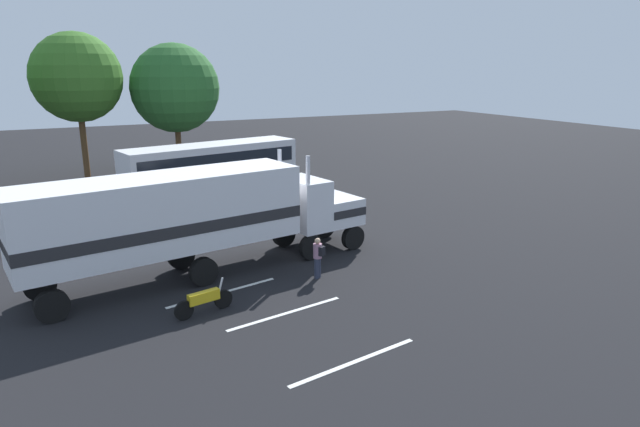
# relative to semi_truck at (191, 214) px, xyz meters

# --- Properties ---
(ground_plane) EXTENTS (120.00, 120.00, 0.00)m
(ground_plane) POSITION_rel_semi_truck_xyz_m (5.09, 1.39, -2.52)
(ground_plane) COLOR black
(lane_stripe_near) EXTENTS (4.34, 1.03, 0.01)m
(lane_stripe_near) POSITION_rel_semi_truck_xyz_m (0.48, -2.11, -2.52)
(lane_stripe_near) COLOR silver
(lane_stripe_near) RESTS_ON ground_plane
(lane_stripe_mid) EXTENTS (4.37, 0.84, 0.01)m
(lane_stripe_mid) POSITION_rel_semi_truck_xyz_m (1.85, -4.77, -2.52)
(lane_stripe_mid) COLOR silver
(lane_stripe_mid) RESTS_ON ground_plane
(lane_stripe_far) EXTENTS (4.37, 0.82, 0.01)m
(lane_stripe_far) POSITION_rel_semi_truck_xyz_m (2.34, -8.51, -2.52)
(lane_stripe_far) COLOR silver
(lane_stripe_far) RESTS_ON ground_plane
(semi_truck) EXTENTS (14.38, 4.88, 4.50)m
(semi_truck) POSITION_rel_semi_truck_xyz_m (0.00, 0.00, 0.00)
(semi_truck) COLOR white
(semi_truck) RESTS_ON ground_plane
(person_bystander) EXTENTS (0.42, 0.48, 1.63)m
(person_bystander) POSITION_rel_semi_truck_xyz_m (4.25, -2.37, -1.63)
(person_bystander) COLOR #2D3347
(person_bystander) RESTS_ON ground_plane
(parked_bus) EXTENTS (11.29, 4.73, 3.40)m
(parked_bus) POSITION_rel_semi_truck_xyz_m (4.41, 12.63, -0.46)
(parked_bus) COLOR silver
(parked_bus) RESTS_ON ground_plane
(parked_car) EXTENTS (4.50, 2.06, 1.57)m
(parked_car) POSITION_rel_semi_truck_xyz_m (-7.01, 9.73, -1.72)
(parked_car) COLOR #B7B7BC
(parked_car) RESTS_ON ground_plane
(motorcycle) EXTENTS (2.08, 0.54, 1.12)m
(motorcycle) POSITION_rel_semi_truck_xyz_m (-0.58, -3.55, -2.04)
(motorcycle) COLOR black
(motorcycle) RESTS_ON ground_plane
(tree_left) EXTENTS (6.34, 6.34, 10.43)m
(tree_left) POSITION_rel_semi_truck_xyz_m (-2.11, 23.33, 4.72)
(tree_left) COLOR brown
(tree_left) RESTS_ON ground_plane
(tree_right) EXTENTS (6.73, 6.73, 9.77)m
(tree_right) POSITION_rel_semi_truck_xyz_m (4.70, 22.96, 3.87)
(tree_right) COLOR brown
(tree_right) RESTS_ON ground_plane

